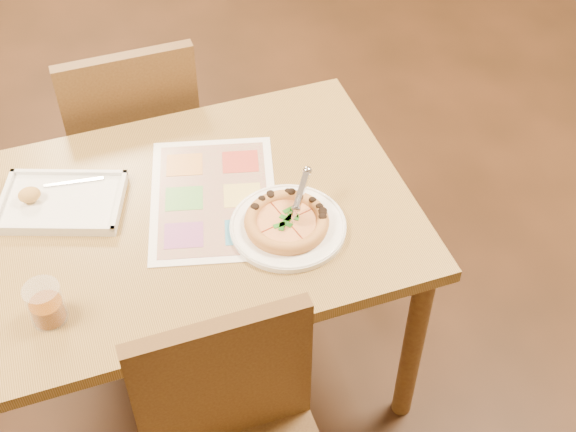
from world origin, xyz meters
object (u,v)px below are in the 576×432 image
object	(u,v)px
appetizer_tray	(59,203)
chair_far	(132,125)
pizza	(287,222)
plate	(288,227)
dining_table	(173,239)
pizza_cutter	(300,196)
glass_tumbler	(46,306)
menu	(213,197)

from	to	relation	value
appetizer_tray	chair_far	bearing A→B (deg)	59.81
pizza	plate	bearing A→B (deg)	-24.33
dining_table	appetizer_tray	distance (m)	0.32
plate	pizza	distance (m)	0.02
plate	pizza	size ratio (longest dim) A/B	1.37
plate	pizza_cutter	world-z (taller)	pizza_cutter
pizza_cutter	appetizer_tray	bearing A→B (deg)	102.74
pizza_cutter	dining_table	bearing A→B (deg)	106.75
appetizer_tray	glass_tumbler	size ratio (longest dim) A/B	3.51
chair_far	glass_tumbler	world-z (taller)	chair_far
plate	glass_tumbler	xyz separation A→B (m)	(-0.63, -0.08, 0.04)
glass_tumbler	menu	size ratio (longest dim) A/B	0.23
pizza_cutter	glass_tumbler	world-z (taller)	pizza_cutter
pizza_cutter	menu	xyz separation A→B (m)	(-0.20, 0.15, -0.08)
pizza_cutter	chair_far	bearing A→B (deg)	60.58
appetizer_tray	glass_tumbler	xyz separation A→B (m)	(-0.08, -0.37, 0.04)
chair_far	pizza_cutter	bearing A→B (deg)	114.69
chair_far	appetizer_tray	world-z (taller)	chair_far
pizza	appetizer_tray	world-z (taller)	appetizer_tray
glass_tumbler	chair_far	bearing A→B (deg)	67.49
chair_far	appetizer_tray	bearing A→B (deg)	59.81
dining_table	menu	xyz separation A→B (m)	(0.13, 0.03, 0.09)
glass_tumbler	menu	xyz separation A→B (m)	(0.48, 0.26, -0.04)
chair_far	plate	distance (m)	0.81
appetizer_tray	pizza	bearing A→B (deg)	-27.27
appetizer_tray	glass_tumbler	distance (m)	0.38
dining_table	plate	xyz separation A→B (m)	(0.29, -0.14, 0.09)
glass_tumbler	dining_table	bearing A→B (deg)	33.63
plate	glass_tumbler	bearing A→B (deg)	-172.33
chair_far	appetizer_tray	distance (m)	0.56
appetizer_tray	menu	bearing A→B (deg)	-15.19
appetizer_tray	glass_tumbler	bearing A→B (deg)	-101.64
pizza_cutter	plate	bearing A→B (deg)	160.33
glass_tumbler	menu	bearing A→B (deg)	28.82
plate	pizza_cutter	distance (m)	0.09
pizza_cutter	appetizer_tray	size ratio (longest dim) A/B	0.32
pizza	menu	bearing A→B (deg)	130.77
plate	pizza_cutter	xyz separation A→B (m)	(0.04, 0.03, 0.07)
appetizer_tray	plate	bearing A→B (deg)	-27.25
dining_table	chair_far	size ratio (longest dim) A/B	2.77
plate	appetizer_tray	bearing A→B (deg)	152.75
dining_table	pizza_cutter	bearing A→B (deg)	-19.14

